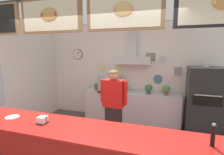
# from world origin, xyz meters

# --- Properties ---
(back_wall_assembly) EXTENTS (5.08, 2.96, 2.83)m
(back_wall_assembly) POSITION_xyz_m (0.01, 2.45, 1.52)
(back_wall_assembly) COLOR #9E9E99
(back_wall_assembly) RESTS_ON ground_plane
(back_prep_counter) EXTENTS (2.61, 0.56, 0.88)m
(back_prep_counter) POSITION_xyz_m (0.17, 2.24, 0.44)
(back_prep_counter) COLOR silver
(back_prep_counter) RESTS_ON ground_plane
(pizza_oven) EXTENTS (0.76, 0.68, 1.77)m
(pizza_oven) POSITION_xyz_m (1.93, 1.96, 0.84)
(pizza_oven) COLOR #232326
(pizza_oven) RESTS_ON ground_plane
(shop_worker) EXTENTS (0.57, 0.25, 1.66)m
(shop_worker) POSITION_xyz_m (0.08, 0.85, 0.90)
(shop_worker) COLOR #232328
(shop_worker) RESTS_ON ground_plane
(espresso_machine) EXTENTS (0.59, 0.52, 0.44)m
(espresso_machine) POSITION_xyz_m (-0.46, 2.21, 1.10)
(espresso_machine) COLOR #A3A5AD
(espresso_machine) RESTS_ON back_prep_counter
(potted_rosemary) EXTENTS (0.21, 0.21, 0.26)m
(potted_rosemary) POSITION_xyz_m (0.63, 2.23, 1.03)
(potted_rosemary) COLOR #4C4C51
(potted_rosemary) RESTS_ON back_prep_counter
(potted_oregano) EXTENTS (0.14, 0.14, 0.20)m
(potted_oregano) POSITION_xyz_m (-0.89, 2.25, 1.00)
(potted_oregano) COLOR #9E563D
(potted_oregano) RESTS_ON back_prep_counter
(potted_thyme) EXTENTS (0.21, 0.21, 0.26)m
(potted_thyme) POSITION_xyz_m (1.08, 2.26, 1.03)
(potted_thyme) COLOR #9E563D
(potted_thyme) RESTS_ON back_prep_counter
(potted_basil) EXTENTS (0.21, 0.21, 0.24)m
(potted_basil) POSITION_xyz_m (-0.03, 2.22, 1.02)
(potted_basil) COLOR #9E563D
(potted_basil) RESTS_ON back_prep_counter
(napkin_holder) EXTENTS (0.14, 0.13, 0.11)m
(napkin_holder) POSITION_xyz_m (-0.54, -0.50, 1.08)
(napkin_holder) COLOR #262628
(napkin_holder) RESTS_ON service_counter
(pepper_grinder) EXTENTS (0.04, 0.04, 0.26)m
(pepper_grinder) POSITION_xyz_m (1.56, -0.45, 1.17)
(pepper_grinder) COLOR black
(pepper_grinder) RESTS_ON service_counter
(condiment_plate) EXTENTS (0.20, 0.20, 0.01)m
(condiment_plate) POSITION_xyz_m (-1.10, -0.48, 1.05)
(condiment_plate) COLOR white
(condiment_plate) RESTS_ON service_counter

